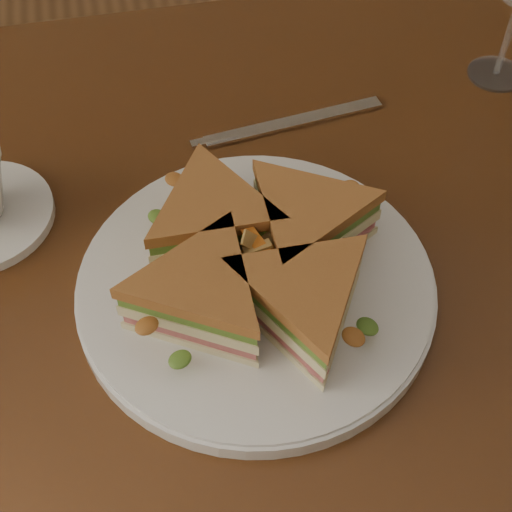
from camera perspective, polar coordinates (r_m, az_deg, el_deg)
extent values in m
cube|color=#351B0C|center=(0.68, -2.46, 0.00)|extent=(1.20, 0.80, 0.04)
cylinder|color=black|center=(1.32, 18.87, 4.94)|extent=(0.06, 0.06, 0.71)
cylinder|color=silver|center=(0.62, 0.00, -2.43)|extent=(0.31, 0.31, 0.02)
cube|color=silver|center=(0.70, -3.04, 5.24)|extent=(0.12, 0.07, 0.00)
ellipsoid|color=silver|center=(0.67, -9.49, 1.61)|extent=(0.05, 0.03, 0.01)
cube|color=silver|center=(0.78, 3.08, 10.62)|extent=(0.20, 0.04, 0.00)
cube|color=silver|center=(0.76, -3.37, 9.17)|extent=(0.05, 0.02, 0.00)
cylinder|color=white|center=(0.89, 18.64, 13.63)|extent=(0.07, 0.07, 0.00)
cylinder|color=white|center=(0.86, 19.48, 16.15)|extent=(0.01, 0.01, 0.09)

